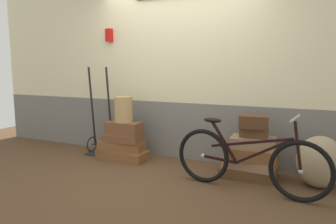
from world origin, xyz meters
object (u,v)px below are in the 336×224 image
object	(u,v)px
suitcase_3	(124,128)
suitcase_5	(250,163)
suitcase_2	(123,138)
suitcase_9	(254,122)
suitcase_0	(123,155)
suitcase_7	(253,142)
wicker_basket	(123,109)
suitcase_4	(248,172)
luggage_trolley	(100,132)
suitcase_1	(122,145)
burlap_sack	(320,162)
suitcase_6	(252,153)
bicycle	(247,161)
suitcase_8	(254,132)

from	to	relation	value
suitcase_3	suitcase_5	distance (m)	1.87
suitcase_2	suitcase_9	world-z (taller)	suitcase_9
suitcase_0	suitcase_3	xyz separation A→B (m)	(0.03, -0.00, 0.41)
suitcase_5	suitcase_7	bearing A→B (deg)	-25.19
suitcase_7	wicker_basket	distance (m)	1.91
suitcase_5	suitcase_0	bearing A→B (deg)	-173.89
suitcase_4	suitcase_3	bearing A→B (deg)	178.78
suitcase_4	suitcase_2	bearing A→B (deg)	179.27
suitcase_0	luggage_trolley	size ratio (longest dim) A/B	0.54
suitcase_1	suitcase_3	world-z (taller)	suitcase_3
suitcase_0	suitcase_2	bearing A→B (deg)	-42.32
burlap_sack	luggage_trolley	bearing A→B (deg)	177.67
suitcase_1	suitcase_4	distance (m)	1.88
suitcase_5	suitcase_3	bearing A→B (deg)	-173.82
suitcase_9	luggage_trolley	size ratio (longest dim) A/B	0.25
wicker_basket	luggage_trolley	world-z (taller)	luggage_trolley
suitcase_3	suitcase_4	xyz separation A→B (m)	(1.83, 0.03, -0.42)
suitcase_2	suitcase_6	world-z (taller)	suitcase_2
suitcase_9	wicker_basket	world-z (taller)	wicker_basket
suitcase_6	wicker_basket	world-z (taller)	wicker_basket
suitcase_1	suitcase_2	bearing A→B (deg)	-44.73
suitcase_1	suitcase_7	distance (m)	1.94
suitcase_0	suitcase_3	distance (m)	0.41
suitcase_2	burlap_sack	world-z (taller)	burlap_sack
suitcase_5	suitcase_6	world-z (taller)	suitcase_6
suitcase_4	suitcase_9	xyz separation A→B (m)	(0.05, -0.05, 0.65)
bicycle	suitcase_5	bearing A→B (deg)	96.09
suitcase_8	suitcase_3	bearing A→B (deg)	-173.11
suitcase_2	suitcase_5	bearing A→B (deg)	-2.24
suitcase_1	suitcase_7	xyz separation A→B (m)	(1.92, -0.00, 0.24)
suitcase_3	burlap_sack	size ratio (longest dim) A/B	0.87
suitcase_0	suitcase_3	world-z (taller)	suitcase_3
suitcase_9	bicycle	world-z (taller)	bicycle
suitcase_7	burlap_sack	xyz separation A→B (m)	(0.76, 0.00, -0.15)
suitcase_9	burlap_sack	distance (m)	0.86
suitcase_9	suitcase_2	bearing A→B (deg)	173.20
suitcase_8	bicycle	bearing A→B (deg)	-81.31
suitcase_1	suitcase_9	size ratio (longest dim) A/B	1.92
suitcase_9	luggage_trolley	xyz separation A→B (m)	(-2.41, 0.16, -0.37)
suitcase_4	burlap_sack	size ratio (longest dim) A/B	1.13
wicker_basket	bicycle	world-z (taller)	wicker_basket
bicycle	suitcase_0	bearing A→B (deg)	166.68
suitcase_0	suitcase_5	xyz separation A→B (m)	(1.88, 0.02, 0.12)
suitcase_1	suitcase_6	size ratio (longest dim) A/B	1.09
suitcase_4	suitcase_7	distance (m)	0.39
suitcase_3	suitcase_6	distance (m)	1.88
burlap_sack	suitcase_2	bearing A→B (deg)	-179.44
suitcase_0	suitcase_5	bearing A→B (deg)	0.54
suitcase_8	suitcase_1	bearing A→B (deg)	-173.52
suitcase_5	suitcase_9	xyz separation A→B (m)	(0.03, -0.04, 0.53)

